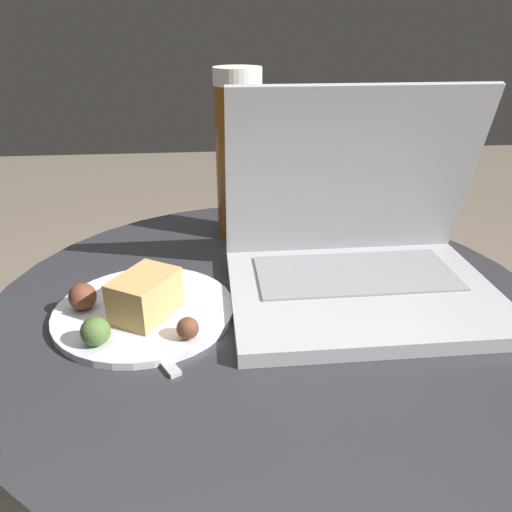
{
  "coord_description": "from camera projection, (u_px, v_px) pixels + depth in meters",
  "views": [
    {
      "loc": [
        -0.07,
        -0.54,
        0.87
      ],
      "look_at": [
        -0.02,
        -0.02,
        0.61
      ],
      "focal_mm": 35.0,
      "sensor_mm": 36.0,
      "label": 1
    }
  ],
  "objects": [
    {
      "name": "table",
      "position": [
        268.0,
        391.0,
        0.7
      ],
      "size": [
        0.7,
        0.7,
        0.54
      ],
      "color": "#515156",
      "rests_on": "ground_plane"
    },
    {
      "name": "laptop",
      "position": [
        359.0,
        252.0,
        0.64
      ],
      "size": [
        0.33,
        0.25,
        0.26
      ],
      "color": "#B2B2B7",
      "rests_on": "table"
    },
    {
      "name": "beer_glass",
      "position": [
        239.0,
        156.0,
        0.77
      ],
      "size": [
        0.07,
        0.07,
        0.26
      ],
      "color": "brown",
      "rests_on": "table"
    },
    {
      "name": "fork",
      "position": [
        133.0,
        324.0,
        0.58
      ],
      "size": [
        0.11,
        0.18,
        0.0
      ],
      "color": "#B2B2B7",
      "rests_on": "table"
    },
    {
      "name": "snack_plate",
      "position": [
        141.0,
        306.0,
        0.59
      ],
      "size": [
        0.22,
        0.22,
        0.06
      ],
      "color": "silver",
      "rests_on": "table"
    }
  ]
}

